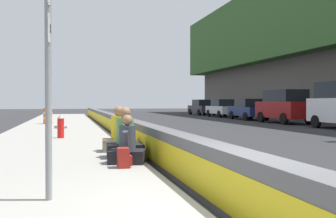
{
  "coord_description": "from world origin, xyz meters",
  "views": [
    {
      "loc": [
        -4.31,
        2.09,
        1.47
      ],
      "look_at": [
        9.4,
        -1.33,
        1.21
      ],
      "focal_mm": 42.46,
      "sensor_mm": 36.0,
      "label": 1
    }
  ],
  "objects_px": {
    "parked_car_fourth": "(284,106)",
    "seated_person_foreground": "(127,148)",
    "parked_car_farther": "(202,107)",
    "fire_hydrant": "(61,126)",
    "parked_car_midline": "(248,109)",
    "construction_barrel": "(48,116)",
    "parked_car_far": "(222,108)",
    "seated_person_rear": "(119,137)",
    "backpack": "(124,158)",
    "route_sign_post": "(49,45)",
    "seated_person_middle": "(125,141)"
  },
  "relations": [
    {
      "from": "parked_car_fourth",
      "to": "seated_person_foreground",
      "type": "bearing_deg",
      "value": 140.48
    },
    {
      "from": "parked_car_fourth",
      "to": "parked_car_farther",
      "type": "distance_m",
      "value": 17.4
    },
    {
      "from": "fire_hydrant",
      "to": "parked_car_midline",
      "type": "xyz_separation_m",
      "value": [
        14.76,
        -14.51,
        0.27
      ]
    },
    {
      "from": "construction_barrel",
      "to": "parked_car_far",
      "type": "distance_m",
      "value": 19.01
    },
    {
      "from": "seated_person_rear",
      "to": "backpack",
      "type": "bearing_deg",
      "value": 175.14
    },
    {
      "from": "parked_car_midline",
      "to": "parked_car_far",
      "type": "relative_size",
      "value": 1.0
    },
    {
      "from": "parked_car_midline",
      "to": "backpack",
      "type": "bearing_deg",
      "value": 148.99
    },
    {
      "from": "fire_hydrant",
      "to": "seated_person_foreground",
      "type": "relative_size",
      "value": 0.84
    },
    {
      "from": "seated_person_foreground",
      "to": "parked_car_farther",
      "type": "distance_m",
      "value": 35.67
    },
    {
      "from": "route_sign_post",
      "to": "parked_car_fourth",
      "type": "distance_m",
      "value": 23.76
    },
    {
      "from": "seated_person_rear",
      "to": "route_sign_post",
      "type": "bearing_deg",
      "value": 163.04
    },
    {
      "from": "route_sign_post",
      "to": "parked_car_farther",
      "type": "height_order",
      "value": "route_sign_post"
    },
    {
      "from": "route_sign_post",
      "to": "parked_car_far",
      "type": "distance_m",
      "value": 33.62
    },
    {
      "from": "parked_car_fourth",
      "to": "parked_car_farther",
      "type": "height_order",
      "value": "parked_car_fourth"
    },
    {
      "from": "fire_hydrant",
      "to": "seated_person_rear",
      "type": "distance_m",
      "value": 4.64
    },
    {
      "from": "route_sign_post",
      "to": "parked_car_fourth",
      "type": "bearing_deg",
      "value": -37.72
    },
    {
      "from": "fire_hydrant",
      "to": "parked_car_midline",
      "type": "relative_size",
      "value": 0.19
    },
    {
      "from": "parked_car_fourth",
      "to": "parked_car_midline",
      "type": "xyz_separation_m",
      "value": [
        5.48,
        0.05,
        -0.32
      ]
    },
    {
      "from": "fire_hydrant",
      "to": "parked_car_farther",
      "type": "xyz_separation_m",
      "value": [
        26.68,
        -14.59,
        0.27
      ]
    },
    {
      "from": "seated_person_rear",
      "to": "parked_car_farther",
      "type": "distance_m",
      "value": 33.64
    },
    {
      "from": "backpack",
      "to": "seated_person_foreground",
      "type": "bearing_deg",
      "value": -14.82
    },
    {
      "from": "parked_car_midline",
      "to": "parked_car_far",
      "type": "height_order",
      "value": "same"
    },
    {
      "from": "construction_barrel",
      "to": "seated_person_foreground",
      "type": "bearing_deg",
      "value": -171.4
    },
    {
      "from": "seated_person_foreground",
      "to": "parked_car_far",
      "type": "distance_m",
      "value": 30.27
    },
    {
      "from": "fire_hydrant",
      "to": "seated_person_foreground",
      "type": "bearing_deg",
      "value": -166.81
    },
    {
      "from": "parked_car_fourth",
      "to": "parked_car_far",
      "type": "xyz_separation_m",
      "value": [
        11.49,
        -0.07,
        -0.32
      ]
    },
    {
      "from": "seated_person_middle",
      "to": "parked_car_farther",
      "type": "relative_size",
      "value": 0.26
    },
    {
      "from": "route_sign_post",
      "to": "seated_person_foreground",
      "type": "distance_m",
      "value": 3.76
    },
    {
      "from": "parked_car_fourth",
      "to": "route_sign_post",
      "type": "bearing_deg",
      "value": 142.28
    },
    {
      "from": "seated_person_rear",
      "to": "parked_car_farther",
      "type": "xyz_separation_m",
      "value": [
        31.03,
        -12.99,
        0.34
      ]
    },
    {
      "from": "backpack",
      "to": "parked_car_midline",
      "type": "xyz_separation_m",
      "value": [
        21.86,
        -13.14,
        0.53
      ]
    },
    {
      "from": "route_sign_post",
      "to": "parked_car_midline",
      "type": "xyz_separation_m",
      "value": [
        24.25,
        -14.47,
        -1.37
      ]
    },
    {
      "from": "seated_person_middle",
      "to": "parked_car_far",
      "type": "relative_size",
      "value": 0.27
    },
    {
      "from": "seated_person_foreground",
      "to": "backpack",
      "type": "xyz_separation_m",
      "value": [
        -0.59,
        0.15,
        -0.13
      ]
    },
    {
      "from": "fire_hydrant",
      "to": "seated_person_foreground",
      "type": "xyz_separation_m",
      "value": [
        -6.52,
        -1.53,
        -0.12
      ]
    },
    {
      "from": "parked_car_fourth",
      "to": "parked_car_midline",
      "type": "distance_m",
      "value": 5.49
    },
    {
      "from": "fire_hydrant",
      "to": "backpack",
      "type": "bearing_deg",
      "value": -169.06
    },
    {
      "from": "parked_car_fourth",
      "to": "construction_barrel",
      "type": "bearing_deg",
      "value": 87.74
    },
    {
      "from": "backpack",
      "to": "parked_car_fourth",
      "type": "height_order",
      "value": "parked_car_fourth"
    },
    {
      "from": "fire_hydrant",
      "to": "parked_car_far",
      "type": "xyz_separation_m",
      "value": [
        20.77,
        -14.64,
        0.27
      ]
    },
    {
      "from": "fire_hydrant",
      "to": "parked_car_far",
      "type": "height_order",
      "value": "parked_car_far"
    },
    {
      "from": "seated_person_rear",
      "to": "parked_car_midline",
      "type": "distance_m",
      "value": 23.07
    },
    {
      "from": "seated_person_rear",
      "to": "parked_car_fourth",
      "type": "height_order",
      "value": "parked_car_fourth"
    },
    {
      "from": "construction_barrel",
      "to": "parked_car_far",
      "type": "height_order",
      "value": "parked_car_far"
    },
    {
      "from": "fire_hydrant",
      "to": "backpack",
      "type": "height_order",
      "value": "fire_hydrant"
    },
    {
      "from": "route_sign_post",
      "to": "parked_car_farther",
      "type": "xyz_separation_m",
      "value": [
        36.17,
        -14.55,
        -1.37
      ]
    },
    {
      "from": "parked_car_farther",
      "to": "seated_person_foreground",
      "type": "bearing_deg",
      "value": 158.51
    },
    {
      "from": "seated_person_rear",
      "to": "parked_car_midline",
      "type": "relative_size",
      "value": 0.27
    },
    {
      "from": "fire_hydrant",
      "to": "backpack",
      "type": "distance_m",
      "value": 7.24
    },
    {
      "from": "parked_car_far",
      "to": "parked_car_midline",
      "type": "bearing_deg",
      "value": 178.83
    }
  ]
}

